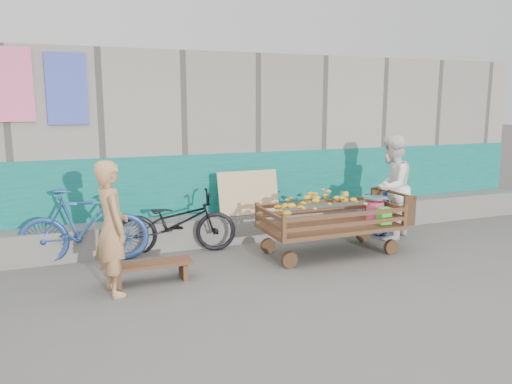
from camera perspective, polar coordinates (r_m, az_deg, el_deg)
name	(u,v)px	position (r m, az deg, el deg)	size (l,w,h in m)	color
ground	(292,292)	(6.05, 4.13, -11.28)	(80.00, 80.00, 0.00)	#5F5B57
building_wall	(199,143)	(9.47, -6.55, 5.61)	(12.00, 3.50, 3.00)	gray
banana_cart	(328,212)	(7.36, 8.26, -2.31)	(2.19, 1.00, 0.93)	#52361F
bench	(151,268)	(6.40, -11.91, -8.46)	(1.02, 0.31, 0.25)	#52361F
vendor_man	(112,228)	(5.98, -16.16, -3.99)	(0.57, 0.38, 1.58)	tan
woman	(391,187)	(8.40, 15.16, 0.53)	(0.83, 0.65, 1.71)	white
child	(382,211)	(8.64, 14.21, -2.11)	(0.41, 0.26, 0.83)	#2B4AB2
bicycle_dark	(176,222)	(7.48, -9.08, -3.45)	(0.61, 1.76, 0.92)	black
bicycle_blue	(84,226)	(7.31, -19.06, -3.70)	(0.50, 1.75, 1.05)	#2A4C90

